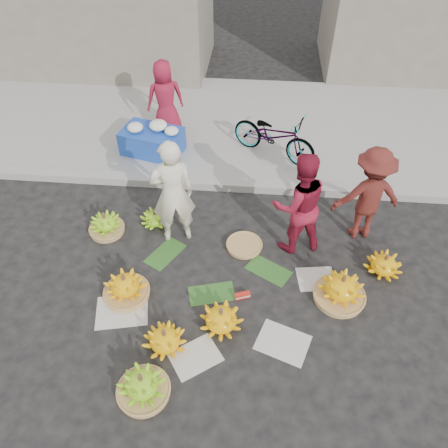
# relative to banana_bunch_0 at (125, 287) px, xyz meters

# --- Properties ---
(ground) EXTENTS (80.00, 80.00, 0.00)m
(ground) POSITION_rel_banana_bunch_0_xyz_m (1.29, 0.33, -0.19)
(ground) COLOR black
(ground) RESTS_ON ground
(curb) EXTENTS (40.00, 0.25, 0.15)m
(curb) POSITION_rel_banana_bunch_0_xyz_m (1.29, 2.53, -0.11)
(curb) COLOR gray
(curb) RESTS_ON ground
(sidewalk) EXTENTS (40.00, 4.00, 0.12)m
(sidewalk) POSITION_rel_banana_bunch_0_xyz_m (1.29, 4.63, -0.13)
(sidewalk) COLOR gray
(sidewalk) RESTS_ON ground
(newspaper_scatter) EXTENTS (3.20, 1.80, 0.00)m
(newspaper_scatter) POSITION_rel_banana_bunch_0_xyz_m (1.29, -0.47, -0.18)
(newspaper_scatter) COLOR silver
(newspaper_scatter) RESTS_ON ground
(banana_leaves) EXTENTS (2.00, 1.00, 0.00)m
(banana_leaves) POSITION_rel_banana_bunch_0_xyz_m (1.19, 0.53, -0.18)
(banana_leaves) COLOR #24551C
(banana_leaves) RESTS_ON ground
(banana_bunch_0) EXTENTS (0.64, 0.64, 0.44)m
(banana_bunch_0) POSITION_rel_banana_bunch_0_xyz_m (0.00, 0.00, 0.00)
(banana_bunch_0) COLOR #AD8148
(banana_bunch_0) RESTS_ON ground
(banana_bunch_1) EXTENTS (0.71, 0.71, 0.34)m
(banana_bunch_1) POSITION_rel_banana_bunch_0_xyz_m (0.69, -0.75, -0.04)
(banana_bunch_1) COLOR yellow
(banana_bunch_1) RESTS_ON ground
(banana_bunch_2) EXTENTS (0.66, 0.66, 0.43)m
(banana_bunch_2) POSITION_rel_banana_bunch_0_xyz_m (0.55, -1.39, -0.00)
(banana_bunch_2) COLOR #AD8148
(banana_bunch_2) RESTS_ON ground
(banana_bunch_3) EXTENTS (0.68, 0.68, 0.36)m
(banana_bunch_3) POSITION_rel_banana_bunch_0_xyz_m (1.37, -0.38, -0.03)
(banana_bunch_3) COLOR yellow
(banana_bunch_3) RESTS_ON ground
(banana_bunch_4) EXTENTS (0.73, 0.73, 0.48)m
(banana_bunch_4) POSITION_rel_banana_bunch_0_xyz_m (2.98, 0.20, 0.02)
(banana_bunch_4) COLOR #AD8148
(banana_bunch_4) RESTS_ON ground
(banana_bunch_5) EXTENTS (0.65, 0.65, 0.34)m
(banana_bunch_5) POSITION_rel_banana_bunch_0_xyz_m (3.68, 0.77, -0.04)
(banana_bunch_5) COLOR yellow
(banana_bunch_5) RESTS_ON ground
(banana_bunch_6) EXTENTS (0.58, 0.58, 0.40)m
(banana_bunch_6) POSITION_rel_banana_bunch_0_xyz_m (-0.63, 1.22, -0.02)
(banana_bunch_6) COLOR #AD8148
(banana_bunch_6) RESTS_ON ground
(banana_bunch_7) EXTENTS (0.59, 0.59, 0.29)m
(banana_bunch_7) POSITION_rel_banana_bunch_0_xyz_m (0.11, 1.48, -0.06)
(banana_bunch_7) COLOR #6CBF1B
(banana_bunch_7) RESTS_ON ground
(basket_spare) EXTENTS (0.66, 0.66, 0.06)m
(basket_spare) POSITION_rel_banana_bunch_0_xyz_m (1.60, 1.08, -0.16)
(basket_spare) COLOR #AD8148
(basket_spare) RESTS_ON ground
(incense_stack) EXTENTS (0.23, 0.14, 0.09)m
(incense_stack) POSITION_rel_banana_bunch_0_xyz_m (1.63, 0.09, -0.14)
(incense_stack) COLOR red
(incense_stack) RESTS_ON ground
(vendor_cream) EXTENTS (0.75, 0.60, 1.79)m
(vendor_cream) POSITION_rel_banana_bunch_0_xyz_m (0.51, 1.22, 0.71)
(vendor_cream) COLOR white
(vendor_cream) RESTS_ON ground
(vendor_red) EXTENTS (0.97, 0.85, 1.69)m
(vendor_red) POSITION_rel_banana_bunch_0_xyz_m (2.36, 1.19, 0.66)
(vendor_red) COLOR #A41931
(vendor_red) RESTS_ON ground
(man_striped) EXTENTS (1.13, 0.77, 1.60)m
(man_striped) POSITION_rel_banana_bunch_0_xyz_m (3.42, 1.55, 0.61)
(man_striped) COLOR maroon
(man_striped) RESTS_ON ground
(flower_table) EXTENTS (1.25, 0.95, 0.65)m
(flower_table) POSITION_rel_banana_bunch_0_xyz_m (-0.29, 3.37, 0.20)
(flower_table) COLOR #1940A8
(flower_table) RESTS_ON sidewalk
(grey_bucket) EXTENTS (0.29, 0.29, 0.33)m
(grey_bucket) POSITION_rel_banana_bunch_0_xyz_m (-0.67, 3.28, 0.10)
(grey_bucket) COLOR gray
(grey_bucket) RESTS_ON sidewalk
(flower_vendor) EXTENTS (0.86, 0.71, 1.50)m
(flower_vendor) POSITION_rel_banana_bunch_0_xyz_m (-0.14, 4.10, 0.68)
(flower_vendor) COLOR #A41931
(flower_vendor) RESTS_ON sidewalk
(bicycle) EXTENTS (1.33, 1.78, 0.90)m
(bicycle) POSITION_rel_banana_bunch_0_xyz_m (2.02, 3.44, 0.38)
(bicycle) COLOR gray
(bicycle) RESTS_ON sidewalk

